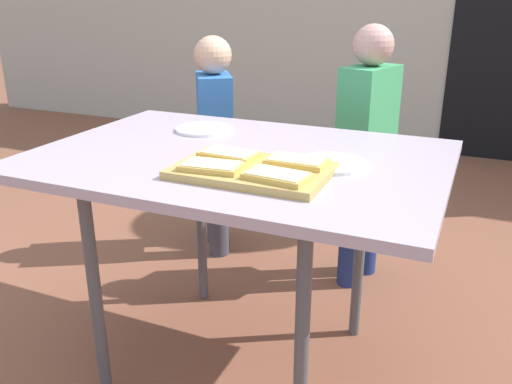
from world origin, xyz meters
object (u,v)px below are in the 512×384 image
Objects in this scene: plate_white_left at (204,129)px; plate_white_right at (332,163)px; child_right at (366,145)px; pizza_slice_near_left at (211,166)px; pizza_slice_far_left at (229,154)px; dining_table at (239,173)px; child_left at (215,135)px; cutting_board at (252,171)px; pizza_slice_far_right at (297,161)px; pizza_slice_near_right at (277,176)px.

plate_white_right is at bearing -21.76° from plate_white_left.
child_right reaches higher than plate_white_right.
pizza_slice_near_left and pizza_slice_far_left have the same top height.
dining_table is 0.86m from child_left.
pizza_slice_far_right reaches higher than cutting_board.
cutting_board reaches higher than plate_white_left.
child_left reaches higher than pizza_slice_near_right.
dining_table is 0.74m from child_right.
dining_table is 0.20m from cutting_board.
pizza_slice_near_right is at bearing -108.06° from plate_white_right.
pizza_slice_near_right is at bearing -44.69° from plate_white_left.
plate_white_left is 0.68m from child_right.
child_left is 0.94× the size of child_right.
cutting_board is 2.41× the size of pizza_slice_near_right.
cutting_board is at bearing -30.20° from pizza_slice_far_left.
child_left is (-0.56, 0.87, -0.17)m from cutting_board.
child_left reaches higher than pizza_slice_far_right.
plate_white_right is at bearing 71.94° from pizza_slice_near_right.
child_left is at bearing 122.16° from dining_table.
pizza_slice_near_right reaches higher than plate_white_left.
plate_white_left is at bearing 135.31° from pizza_slice_near_right.
pizza_slice_near_left reaches higher than plate_white_left.
child_right is at bearing 49.20° from plate_white_left.
dining_table is at bearing -178.89° from plate_white_right.
pizza_slice_near_left is at bearing -59.31° from plate_white_left.
pizza_slice_far_right is (0.18, 0.12, 0.00)m from pizza_slice_near_left.
pizza_slice_far_left is at bearing 149.80° from cutting_board.
cutting_board is 2.03× the size of plate_white_left.
plate_white_right is (0.16, 0.15, -0.01)m from cutting_board.
pizza_slice_near_right is (-0.00, -0.13, 0.00)m from pizza_slice_far_right.
cutting_board is at bearing -54.03° from dining_table.
dining_table is 1.11× the size of child_right.
cutting_board is 0.39× the size of child_left.
cutting_board is 0.10m from pizza_slice_near_left.
pizza_slice_near_left is 0.22m from pizza_slice_far_right.
cutting_board is (0.11, -0.15, 0.07)m from dining_table.
cutting_board is 2.03× the size of plate_white_right.
pizza_slice_far_left is (0.02, -0.10, 0.08)m from dining_table.
pizza_slice_near_left reaches higher than cutting_board.
pizza_slice_far_left is 0.27m from plate_white_right.
pizza_slice_near_right is at bearing -34.56° from cutting_board.
pizza_slice_near_right reaches higher than cutting_board.
pizza_slice_near_left is 1.01× the size of pizza_slice_far_left.
pizza_slice_far_left is 0.84× the size of plate_white_left.
pizza_slice_near_left and pizza_slice_near_right have the same top height.
child_right reaches higher than dining_table.
pizza_slice_far_left reaches higher than cutting_board.
plate_white_left is (-0.42, 0.29, -0.02)m from pizza_slice_far_right.
child_left is at bearing 117.26° from pizza_slice_near_left.
pizza_slice_far_left is (-0.09, 0.05, 0.02)m from cutting_board.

